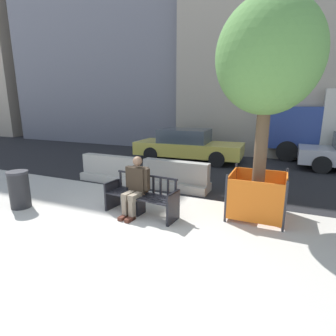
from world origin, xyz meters
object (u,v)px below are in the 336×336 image
at_px(jersey_barrier_centre, 175,178).
at_px(jersey_barrier_left, 111,171).
at_px(car_taxi_near, 187,145).
at_px(seated_person, 136,185).
at_px(trash_bin, 19,189).
at_px(street_bench, 141,197).
at_px(street_tree, 268,59).
at_px(construction_fence, 257,194).

bearing_deg(jersey_barrier_centre, jersey_barrier_left, -178.16).
xyz_separation_m(jersey_barrier_left, car_taxi_near, (1.15, 4.11, 0.34)).
distance_m(seated_person, car_taxi_near, 6.17).
bearing_deg(trash_bin, car_taxi_near, 75.49).
bearing_deg(car_taxi_near, jersey_barrier_centre, -74.99).
distance_m(street_bench, jersey_barrier_left, 2.96).
xyz_separation_m(jersey_barrier_left, trash_bin, (-0.63, -2.75, 0.11)).
xyz_separation_m(seated_person, trash_bin, (-2.76, -0.77, -0.24)).
height_order(jersey_barrier_centre, car_taxi_near, car_taxi_near).
xyz_separation_m(car_taxi_near, trash_bin, (-1.77, -6.86, -0.23)).
bearing_deg(street_bench, car_taxi_near, 100.17).
relative_size(street_bench, trash_bin, 1.94).
relative_size(seated_person, jersey_barrier_centre, 0.65).
bearing_deg(car_taxi_near, street_tree, -56.00).
height_order(street_bench, construction_fence, construction_fence).
distance_m(seated_person, construction_fence, 2.66).
bearing_deg(seated_person, trash_bin, -164.42).
relative_size(jersey_barrier_left, street_tree, 0.45).
height_order(street_bench, seated_person, seated_person).
xyz_separation_m(street_bench, construction_fence, (2.36, 0.93, 0.12)).
height_order(jersey_barrier_left, construction_fence, construction_fence).
distance_m(street_tree, construction_fence, 2.76).
height_order(street_bench, jersey_barrier_centre, street_bench).
relative_size(seated_person, construction_fence, 1.12).
bearing_deg(construction_fence, jersey_barrier_centre, 155.58).
xyz_separation_m(seated_person, street_tree, (2.46, 0.98, 2.58)).
bearing_deg(street_tree, street_bench, -158.45).
distance_m(seated_person, jersey_barrier_left, 2.93).
distance_m(jersey_barrier_left, construction_fence, 4.71).
relative_size(jersey_barrier_centre, street_tree, 0.46).
bearing_deg(jersey_barrier_left, jersey_barrier_centre, 1.84).
relative_size(construction_fence, car_taxi_near, 0.25).
relative_size(jersey_barrier_centre, construction_fence, 1.71).
xyz_separation_m(jersey_barrier_left, street_tree, (4.60, -1.00, 2.93)).
relative_size(street_bench, construction_fence, 1.47).
bearing_deg(construction_fence, street_bench, -158.45).
distance_m(jersey_barrier_centre, street_tree, 3.92).
bearing_deg(street_bench, jersey_barrier_centre, 90.05).
relative_size(jersey_barrier_left, trash_bin, 2.25).
bearing_deg(car_taxi_near, seated_person, -80.83).
distance_m(construction_fence, trash_bin, 5.51).
distance_m(street_bench, seated_person, 0.31).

